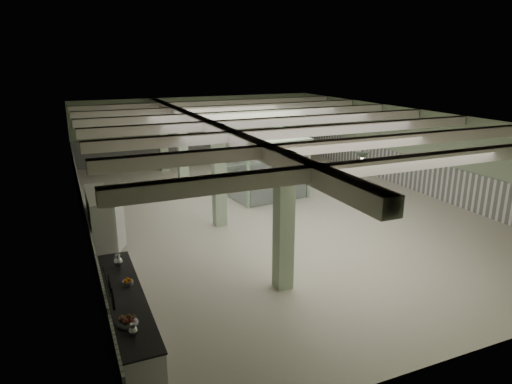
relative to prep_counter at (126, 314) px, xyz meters
name	(u,v)px	position (x,y,z in m)	size (l,w,h in m)	color
floor	(271,208)	(6.54, 6.51, -0.46)	(20.00, 20.00, 0.00)	beige
ceiling	(272,117)	(6.54, 6.51, 3.14)	(14.00, 20.00, 0.02)	white
wall_back	(198,128)	(6.54, 16.51, 1.34)	(14.00, 0.02, 3.60)	#8FA685
wall_front	(491,270)	(6.54, -3.49, 1.34)	(14.00, 0.02, 3.60)	#8FA685
wall_left	(80,183)	(-0.46, 6.51, 1.34)	(0.02, 20.00, 3.60)	#8FA685
wall_right	(414,150)	(13.54, 6.51, 1.34)	(0.02, 20.00, 3.60)	#8FA685
wainscot_left	(84,213)	(-0.43, 6.51, 0.29)	(0.05, 19.90, 1.50)	silver
wainscot_right	(411,173)	(13.52, 6.51, 0.29)	(0.05, 19.90, 1.50)	silver
wainscot_back	(199,146)	(6.54, 16.48, 0.29)	(13.90, 0.05, 1.50)	silver
girder	(209,127)	(4.04, 6.51, 2.92)	(0.45, 19.90, 0.40)	silver
beam_a	(410,162)	(6.54, -0.99, 2.96)	(13.90, 0.35, 0.32)	silver
beam_b	(348,144)	(6.54, 1.51, 2.96)	(13.90, 0.35, 0.32)	silver
beam_c	(305,131)	(6.54, 4.01, 2.96)	(13.90, 0.35, 0.32)	silver
beam_d	(272,122)	(6.54, 6.51, 2.96)	(13.90, 0.35, 0.32)	silver
beam_e	(247,115)	(6.54, 9.01, 2.96)	(13.90, 0.35, 0.32)	silver
beam_f	(227,109)	(6.54, 11.51, 2.96)	(13.90, 0.35, 0.32)	silver
beam_g	(211,104)	(6.54, 14.01, 2.96)	(13.90, 0.35, 0.32)	silver
column_a	(284,222)	(4.04, 0.51, 1.34)	(0.42, 0.42, 3.60)	#B4CDA5
column_b	(219,176)	(4.04, 5.51, 1.34)	(0.42, 0.42, 3.60)	#B4CDA5
column_c	(182,150)	(4.04, 10.51, 1.34)	(0.42, 0.42, 3.60)	#B4CDA5
column_d	(163,136)	(4.04, 14.51, 1.34)	(0.42, 0.42, 3.60)	#B4CDA5
hook_rail	(106,281)	(-0.39, -1.09, 1.39)	(0.02, 0.02, 1.20)	black
pendant_front	(362,156)	(7.04, 1.51, 2.59)	(0.44, 0.44, 0.22)	#2B392B
pendant_mid	(278,129)	(7.04, 7.01, 2.59)	(0.44, 0.44, 0.22)	#2B392B
pendant_back	(233,115)	(7.04, 12.01, 2.59)	(0.44, 0.44, 0.22)	#2B392B
prep_counter	(126,314)	(0.00, 0.00, 0.00)	(0.81, 4.65, 0.91)	silver
pitcher_near	(133,330)	(-0.05, -1.58, 0.57)	(0.17, 0.20, 0.26)	silver
pitcher_far	(118,260)	(0.08, 1.50, 0.60)	(0.21, 0.25, 0.32)	silver
veg_colander	(127,321)	(-0.09, -1.19, 0.54)	(0.43, 0.43, 0.19)	#424348
orange_bowl	(128,283)	(0.15, 0.45, 0.48)	(0.24, 0.24, 0.09)	#B2B2B7
skillet_near	(113,302)	(-0.34, -1.51, 1.17)	(0.29, 0.29, 0.04)	black
skillet_far	(109,288)	(-0.34, -0.96, 1.17)	(0.30, 0.30, 0.04)	black
walkin_cooler	(102,230)	(-0.08, 3.74, 0.59)	(0.95, 2.30, 2.11)	silver
guard_booth	(264,156)	(6.98, 8.22, 1.27)	(3.46, 3.04, 2.55)	#96B692
filing_cabinet	(293,175)	(8.64, 8.64, 0.19)	(0.42, 0.60, 1.29)	#5A5C4D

